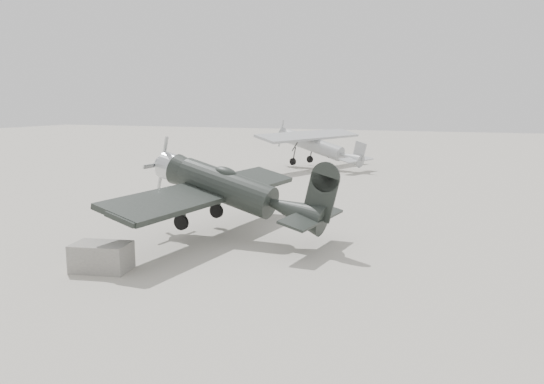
# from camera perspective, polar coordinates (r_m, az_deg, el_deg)

# --- Properties ---
(ground) EXTENTS (160.00, 160.00, 0.00)m
(ground) POSITION_cam_1_polar(r_m,az_deg,el_deg) (20.12, -4.55, -5.05)
(ground) COLOR #A09A8E
(ground) RESTS_ON ground
(lowwing_monoplane) EXTENTS (7.60, 10.64, 3.42)m
(lowwing_monoplane) POSITION_cam_1_polar(r_m,az_deg,el_deg) (19.88, -4.03, 0.11)
(lowwing_monoplane) COLOR black
(lowwing_monoplane) RESTS_ON ground
(highwing_monoplane) EXTENTS (8.04, 11.13, 3.19)m
(highwing_monoplane) POSITION_cam_1_polar(r_m,az_deg,el_deg) (41.41, 4.82, 5.31)
(highwing_monoplane) COLOR gray
(highwing_monoplane) RESTS_ON ground
(equipment_block) EXTENTS (1.88, 1.38, 0.85)m
(equipment_block) POSITION_cam_1_polar(r_m,az_deg,el_deg) (17.11, -17.87, -6.66)
(equipment_block) COLOR slate
(equipment_block) RESTS_ON ground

